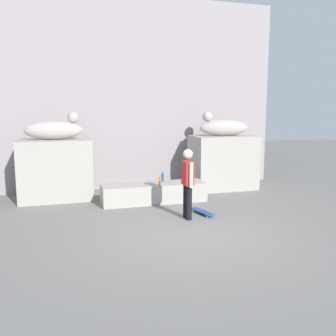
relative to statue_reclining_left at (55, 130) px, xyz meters
The scene contains 11 objects.
ground_plane 5.21m from the statue_reclining_left, 57.42° to the right, with size 40.00×40.00×0.00m, color slate.
facade_wall 3.09m from the statue_reclining_left, 26.94° to the left, with size 9.52×0.60×6.13m, color gray.
pedestal_left 1.15m from the statue_reclining_left, behind, with size 2.03×1.25×1.73m, color #A39E93.
pedestal_right 5.34m from the statue_reclining_left, ahead, with size 2.03×1.25×1.73m, color #A39E93.
statue_reclining_left is the anchor object (origin of this frame).
statue_reclining_right 5.17m from the statue_reclining_left, ahead, with size 1.66×0.75×0.78m.
ledge_block 3.33m from the statue_reclining_left, 23.78° to the right, with size 2.91×0.80×0.53m, color #A39E93.
skater 4.29m from the statue_reclining_left, 44.58° to the right, with size 0.23×0.54×1.67m.
skateboard 4.77m from the statue_reclining_left, 37.86° to the right, with size 0.37×0.82×0.08m.
bottle_orange 3.33m from the statue_reclining_left, 28.29° to the right, with size 0.06×0.06×0.30m.
bottle_blue 3.33m from the statue_reclining_left, 17.56° to the right, with size 0.08×0.08×0.30m.
Camera 1 is at (-2.54, -7.00, 2.60)m, focal length 39.93 mm.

